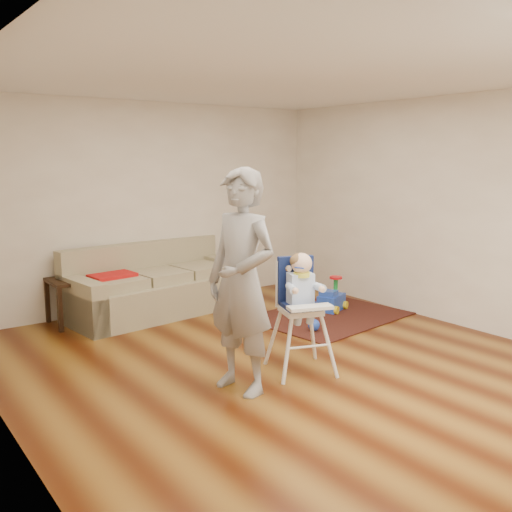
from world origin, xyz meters
TOP-DOWN VIEW (x-y plane):
  - ground at (0.00, 0.00)m, footprint 5.50×5.50m
  - room_envelope at (0.00, 0.53)m, footprint 5.04×5.52m
  - sofa at (-0.17, 2.30)m, footprint 2.38×1.19m
  - side_table at (-1.19, 2.48)m, footprint 0.55×0.55m
  - area_rug at (1.50, 0.89)m, footprint 1.99×1.60m
  - ride_on_toy at (1.71, 1.07)m, footprint 0.47×0.41m
  - toy_ball at (0.91, 0.53)m, footprint 0.14×0.14m
  - high_chair at (0.00, -0.30)m, footprint 0.67×0.67m
  - adult at (-0.69, -0.34)m, footprint 0.60×0.78m

SIDE VIEW (x-z plane):
  - ground at x=0.00m, z-range 0.00..0.00m
  - area_rug at x=1.50m, z-range 0.00..0.01m
  - toy_ball at x=0.91m, z-range 0.01..0.15m
  - ride_on_toy at x=1.71m, z-range 0.01..0.44m
  - side_table at x=-1.19m, z-range 0.00..0.55m
  - sofa at x=-0.17m, z-range 0.00..0.89m
  - high_chair at x=0.00m, z-range -0.02..1.11m
  - adult at x=-0.69m, z-range 0.00..1.91m
  - room_envelope at x=0.00m, z-range 0.52..3.24m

